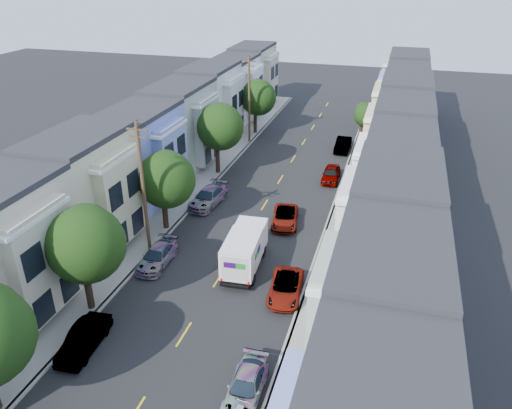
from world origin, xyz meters
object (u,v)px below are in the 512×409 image
Objects in this scene: tree_d at (219,127)px; parked_left_b at (84,339)px; parked_left_c at (157,256)px; tree_far_r at (365,115)px; parked_right_b at (286,288)px; tree_b at (85,245)px; tree_e at (258,98)px; parked_right_d at (343,145)px; fedex_truck at (245,249)px; lead_sedan at (285,217)px; tree_c at (165,180)px; parked_right_a at (246,386)px; utility_pole_far at (249,100)px; utility_pole_near at (143,189)px; parked_right_c at (331,174)px; parked_left_d at (208,197)px.

tree_d reaches higher than parked_left_b.
parked_left_b is 0.96× the size of parked_left_c.
tree_far_r is 31.50m from parked_right_b.
tree_b is 1.73× the size of parked_left_b.
tree_e is 1.57× the size of parked_right_d.
lead_sedan is (1.25, 7.18, -0.94)m from fedex_truck.
tree_c is 18.99m from parked_right_a.
tree_far_r reaches higher than parked_left_b.
utility_pole_far reaches higher than parked_right_d.
tree_e is 13.25m from tree_far_r.
utility_pole_near is 12.36m from parked_right_b.
parked_left_b is 0.96× the size of parked_right_c.
utility_pole_near is at bearing -93.62° from parked_left_d.
parked_left_c is at bearing -171.61° from fedex_truck.
lead_sedan is at bearing 38.34° from utility_pole_near.
parked_left_d is (1.40, 5.18, -3.70)m from tree_c.
tree_far_r is at bearing 65.04° from parked_left_d.
parked_left_c is (1.40, 5.88, -4.15)m from tree_b.
parked_right_a is (9.80, -20.02, -0.13)m from parked_left_d.
parked_left_c is 9.86m from parked_right_b.
parked_right_b is (11.20, -18.43, -4.37)m from tree_d.
utility_pole_near is at bearing -114.70° from tree_far_r.
tree_d is 1.78× the size of parked_left_b.
tree_far_r is at bearing -3.54° from tree_e.
tree_d reaches higher than parked_left_c.
parked_right_a is at bearing -19.37° from tree_b.
tree_c is 18.09m from parked_right_c.
lead_sedan is at bearing 47.09° from parked_left_c.
tree_e is at bearing 104.06° from parked_right_a.
parked_right_c is at bearing 84.34° from parked_right_b.
parked_right_d is at bearing 88.73° from parked_right_a.
lead_sedan is 19.23m from parked_left_b.
parked_right_a is at bearing -89.49° from parked_right_d.
parked_left_b is (1.40, -3.28, -4.10)m from tree_b.
utility_pole_near is at bearing 130.90° from parked_left_c.
fedex_truck is at bearing -109.04° from lead_sedan.
tree_b is at bearing -90.01° from utility_pole_near.
tree_e is 30.78m from fedex_truck.
parked_left_b is (1.40, -26.51, -4.30)m from tree_d.
parked_right_a is at bearing -52.96° from tree_c.
utility_pole_near is at bearing -90.00° from utility_pole_far.
utility_pole_near is (0.00, 7.41, 0.36)m from tree_b.
tree_e is 40.40m from parked_left_b.
tree_b is 1.77× the size of parked_right_a.
tree_e is at bearing 99.40° from parked_left_d.
parked_right_c is (2.31, 10.18, 0.07)m from lead_sedan.
utility_pole_far is (0.00, 26.00, 0.00)m from utility_pole_near.
utility_pole_far is 17.94m from parked_left_d.
parked_right_b is 19.80m from parked_right_c.
parked_right_b is at bearing -43.45° from parked_left_d.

